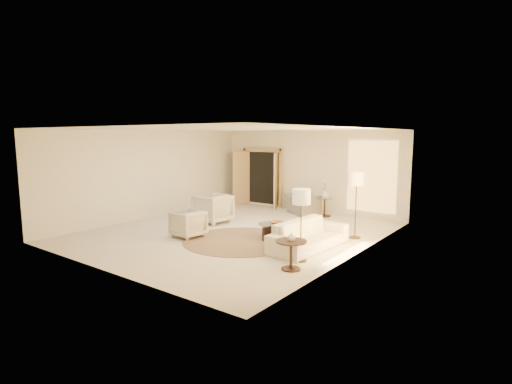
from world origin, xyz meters
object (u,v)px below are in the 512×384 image
Objects in this scene: accent_chair at (302,201)px; end_vase at (291,237)px; armchair_right at (188,223)px; bowl at (277,223)px; floor_lamp_near at (357,181)px; end_table at (291,250)px; sofa at (309,235)px; side_table at (325,205)px; armchair_left at (213,207)px; floor_lamp_far at (301,200)px; side_vase at (325,194)px; coffee_table at (277,230)px.

accent_chair is 6.05× the size of end_vase.
armchair_right is 2.34m from bowl.
end_vase is at bearing -90.68° from floor_lamp_near.
floor_lamp_near is at bearing 89.32° from end_table.
bowl is at bearing 81.42° from sofa.
armchair_right is 1.24× the size of side_table.
armchair_right is 0.44× the size of floor_lamp_near.
sofa is 1.07m from bowl.
armchair_right is at bearing 24.74° from armchair_left.
side_table is (-1.89, 5.16, -0.03)m from end_table.
bowl is (2.71, -0.55, -0.04)m from armchair_left.
armchair_left is 1.24× the size of armchair_right.
accent_chair is 5.74m from end_table.
end_table is at bearing 64.52° from armchair_left.
bowl is at bearing -138.57° from floor_lamp_near.
end_vase is at bearing -160.29° from sofa.
accent_chair is at bearing 143.68° from floor_lamp_near.
side_table is 0.35× the size of floor_lamp_near.
bowl is (-1.36, 1.16, -0.87)m from floor_lamp_far.
end_vase is at bearing -69.87° from side_table.
bowl is at bearing -83.23° from side_table.
sofa is 3.83m from armchair_left.
floor_lamp_near is 2.93m from side_vase.
side_vase is (-1.77, 4.58, -0.56)m from floor_lamp_far.
sofa is 2.00m from floor_lamp_near.
floor_lamp_near is (1.93, -2.08, 1.11)m from side_table.
sofa reaches higher than bowl.
armchair_left is (-3.75, 0.77, 0.14)m from sofa.
armchair_left reaches higher than armchair_right.
bowl is at bearing 123.24° from armchair_right.
armchair_right reaches higher than side_table.
floor_lamp_far is at bearing 101.77° from end_vase.
side_table is (-1.45, 3.64, 0.04)m from sofa.
side_vase is at bearing 96.77° from coffee_table.
side_table reaches higher than bowl.
armchair_left reaches higher than sofa.
accent_chair is at bearing 117.85° from end_table.
floor_lamp_near is at bearing 128.98° from armchair_right.
armchair_right is at bearing 109.90° from sofa.
armchair_right is 0.75× the size of accent_chair.
side_table is 0.37m from side_vase.
armchair_right is 4.85m from side_vase.
floor_lamp_far is (1.77, -4.58, 0.94)m from side_table.
armchair_left is 4.77m from end_table.
side_table is at bearing 110.13° from end_table.
sofa is at bearing 81.51° from armchair_left.
side_vase reaches higher than side_table.
armchair_right is 2.37× the size of bowl.
floor_lamp_far reaches higher than sofa.
armchair_right is (0.67, -1.68, -0.09)m from armchair_left.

